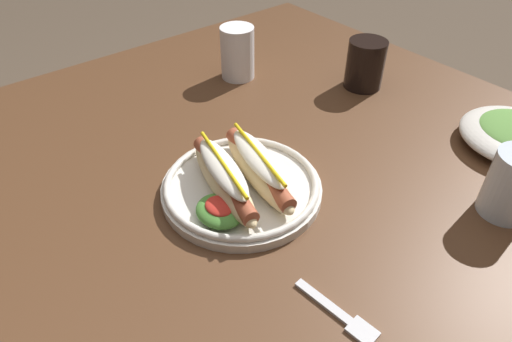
{
  "coord_description": "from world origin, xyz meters",
  "views": [
    {
      "loc": [
        0.4,
        -0.45,
        1.23
      ],
      "look_at": [
        -0.04,
        -0.09,
        0.77
      ],
      "focal_mm": 31.6,
      "sensor_mm": 36.0,
      "label": 1
    }
  ],
  "objects_px": {
    "hot_dog_plate": "(241,182)",
    "soda_cup": "(365,64)",
    "fork": "(341,315)"
  },
  "relations": [
    {
      "from": "soda_cup",
      "to": "hot_dog_plate",
      "type": "bearing_deg",
      "value": -75.15
    },
    {
      "from": "hot_dog_plate",
      "to": "soda_cup",
      "type": "xyz_separation_m",
      "value": [
        -0.11,
        0.43,
        0.03
      ]
    },
    {
      "from": "hot_dog_plate",
      "to": "fork",
      "type": "height_order",
      "value": "hot_dog_plate"
    },
    {
      "from": "hot_dog_plate",
      "to": "fork",
      "type": "relative_size",
      "value": 2.14
    },
    {
      "from": "hot_dog_plate",
      "to": "soda_cup",
      "type": "height_order",
      "value": "soda_cup"
    },
    {
      "from": "hot_dog_plate",
      "to": "soda_cup",
      "type": "relative_size",
      "value": 2.45
    },
    {
      "from": "fork",
      "to": "soda_cup",
      "type": "bearing_deg",
      "value": 122.3
    },
    {
      "from": "hot_dog_plate",
      "to": "fork",
      "type": "distance_m",
      "value": 0.26
    },
    {
      "from": "hot_dog_plate",
      "to": "fork",
      "type": "bearing_deg",
      "value": -9.22
    },
    {
      "from": "hot_dog_plate",
      "to": "soda_cup",
      "type": "bearing_deg",
      "value": 104.85
    }
  ]
}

